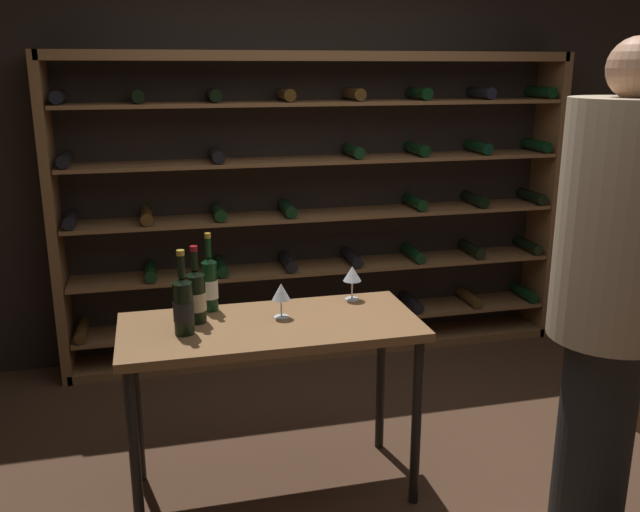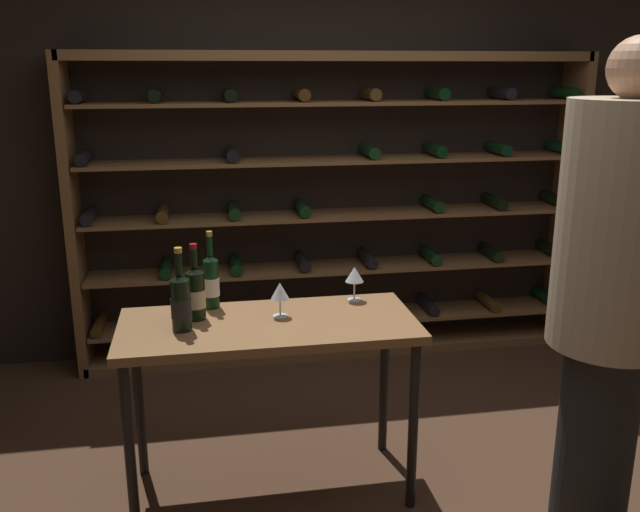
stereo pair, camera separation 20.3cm
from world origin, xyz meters
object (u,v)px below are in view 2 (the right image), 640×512
wine_glass_stemmed_left (280,292)px  wine_bottle_red_label (181,302)px  wine_bottle_gold_foil (196,293)px  wine_rack (337,211)px  wine_bottle_green_slim (211,281)px  person_guest_khaki (614,283)px  wine_glass_stemmed_right (354,276)px  tasting_table (269,341)px

wine_glass_stemmed_left → wine_bottle_red_label: bearing=-168.3°
wine_bottle_gold_foil → wine_glass_stemmed_left: wine_bottle_gold_foil is taller
wine_rack → wine_bottle_gold_foil: size_ratio=9.81×
wine_bottle_green_slim → wine_glass_stemmed_left: wine_bottle_green_slim is taller
wine_glass_stemmed_left → person_guest_khaki: bearing=-26.6°
wine_glass_stemmed_right → wine_bottle_gold_foil: bearing=-170.7°
wine_bottle_gold_foil → wine_bottle_green_slim: wine_bottle_green_slim is taller
person_guest_khaki → wine_glass_stemmed_right: (-0.84, 0.77, -0.16)m
tasting_table → wine_bottle_green_slim: 0.40m
wine_rack → wine_bottle_red_label: 1.85m
wine_rack → wine_glass_stemmed_left: (-0.56, -1.48, -0.04)m
tasting_table → wine_bottle_red_label: size_ratio=3.59×
wine_bottle_green_slim → wine_glass_stemmed_right: 0.67m
wine_rack → wine_bottle_green_slim: 1.56m
wine_rack → wine_bottle_gold_foil: wine_rack is taller
wine_bottle_gold_foil → wine_glass_stemmed_right: wine_bottle_gold_foil is taller
tasting_table → wine_bottle_green_slim: bearing=136.3°
tasting_table → wine_bottle_gold_foil: bearing=163.9°
tasting_table → wine_bottle_gold_foil: size_ratio=3.79×
wine_rack → wine_bottle_red_label: size_ratio=9.32×
wine_bottle_red_label → wine_glass_stemmed_left: (0.43, 0.09, -0.01)m
wine_rack → wine_bottle_gold_foil: 1.72m
tasting_table → wine_bottle_red_label: (-0.37, -0.03, 0.22)m
wine_rack → tasting_table: (-0.62, -1.53, -0.25)m
wine_bottle_gold_foil → tasting_table: bearing=-16.1°
wine_bottle_gold_foil → wine_glass_stemmed_left: size_ratio=2.16×
tasting_table → wine_bottle_green_slim: (-0.24, 0.23, 0.22)m
person_guest_khaki → wine_bottle_red_label: bearing=94.5°
wine_bottle_gold_foil → wine_bottle_red_label: (-0.06, -0.12, 0.00)m
wine_bottle_red_label → wine_glass_stemmed_left: size_ratio=2.28×
wine_bottle_gold_foil → wine_bottle_red_label: 0.14m
wine_glass_stemmed_right → wine_glass_stemmed_left: 0.41m
person_guest_khaki → wine_bottle_red_label: person_guest_khaki is taller
wine_bottle_red_label → wine_glass_stemmed_left: bearing=11.7°
person_guest_khaki → wine_bottle_green_slim: size_ratio=5.56×
wine_rack → tasting_table: wine_rack is taller
person_guest_khaki → wine_glass_stemmed_right: size_ratio=12.17×
wine_bottle_gold_foil → wine_glass_stemmed_right: (0.74, 0.12, 0.00)m
wine_rack → wine_bottle_red_label: (-0.99, -1.57, -0.03)m
wine_rack → tasting_table: bearing=-112.0°
wine_bottle_red_label → person_guest_khaki: bearing=-17.5°
wine_rack → wine_bottle_green_slim: bearing=-123.2°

